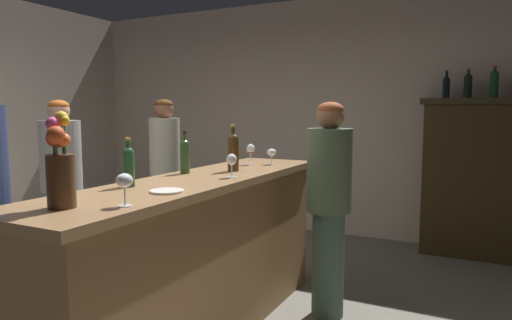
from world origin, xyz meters
The scene contains 18 objects.
wall_back centered at (0.00, 2.98, 1.40)m, with size 6.02×0.12×2.80m, color beige.
bar_counter centered at (0.53, 0.00, 0.53)m, with size 0.62×2.59×1.05m.
display_cabinet centered at (2.07, 2.69, 0.84)m, with size 1.09×0.39×1.60m.
wine_bottle_riesling centered at (0.33, 0.16, 1.18)m, with size 0.07×0.07×0.29m.
wine_bottle_merlot centered at (0.37, -0.44, 1.18)m, with size 0.07×0.07×0.28m.
wine_bottle_syrah centered at (0.56, 0.41, 1.20)m, with size 0.08×0.08×0.33m.
wine_glass_front centered at (0.48, 0.82, 1.17)m, with size 0.07×0.07×0.16m.
wine_glass_mid centered at (0.71, 0.13, 1.16)m, with size 0.07×0.07×0.15m.
wine_glass_rear centered at (0.63, 0.91, 1.14)m, with size 0.07×0.07×0.13m.
wine_glass_spare centered at (0.73, -0.86, 1.16)m, with size 0.08×0.08×0.15m.
flower_arrangement centered at (0.51, -1.01, 1.24)m, with size 0.15×0.14×0.42m.
cheese_plate centered at (0.68, -0.49, 1.06)m, with size 0.18×0.18×0.01m, color white.
display_bottle_left centered at (1.75, 2.69, 1.73)m, with size 0.07×0.07×0.28m.
display_bottle_midleft centered at (1.95, 2.69, 1.74)m, with size 0.08×0.08×0.30m.
display_bottle_center centered at (2.18, 2.69, 1.75)m, with size 0.08×0.08×0.31m.
patron_by_cabinet centered at (-1.08, 0.32, 0.86)m, with size 0.34×0.34×1.57m.
patron_tall centered at (-0.89, 1.49, 0.89)m, with size 0.32×0.32×1.60m.
bartender centered at (1.17, 0.70, 0.85)m, with size 0.32×0.32×1.54m.
Camera 1 is at (2.17, -2.40, 1.47)m, focal length 32.40 mm.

